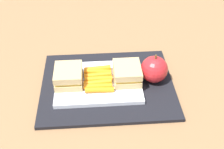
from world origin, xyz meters
TOP-DOWN VIEW (x-y plane):
  - ground_plane at (0.00, 0.00)m, footprint 2.40×2.40m
  - lunchbag_mat at (0.00, 0.00)m, footprint 0.36×0.28m
  - food_tray at (-0.03, 0.00)m, footprint 0.23×0.17m
  - sandwich_half_left at (-0.10, 0.00)m, footprint 0.07×0.08m
  - sandwich_half_right at (0.05, 0.00)m, footprint 0.07×0.08m
  - carrot_sticks_bundle at (-0.03, 0.00)m, footprint 0.08×0.10m
  - apple at (0.13, 0.01)m, footprint 0.07×0.07m

SIDE VIEW (x-z plane):
  - ground_plane at x=0.00m, z-range 0.00..0.00m
  - lunchbag_mat at x=0.00m, z-range 0.00..0.01m
  - food_tray at x=-0.03m, z-range 0.01..0.02m
  - carrot_sticks_bundle at x=-0.03m, z-range 0.02..0.04m
  - sandwich_half_left at x=-0.10m, z-range 0.02..0.07m
  - sandwich_half_right at x=0.05m, z-range 0.02..0.07m
  - apple at x=0.13m, z-range 0.00..0.09m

